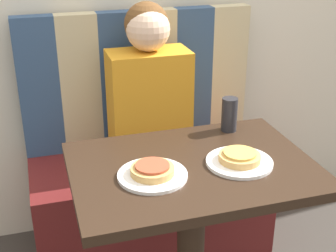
{
  "coord_description": "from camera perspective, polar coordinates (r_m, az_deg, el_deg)",
  "views": [
    {
      "loc": [
        -0.48,
        -1.3,
        1.5
      ],
      "look_at": [
        0.0,
        0.29,
        0.77
      ],
      "focal_mm": 50.0,
      "sensor_mm": 36.0,
      "label": 1
    }
  ],
  "objects": [
    {
      "name": "drinking_cup",
      "position": [
        1.81,
        7.49,
        1.41
      ],
      "size": [
        0.06,
        0.06,
        0.13
      ],
      "color": "#232328",
      "rests_on": "dining_table"
    },
    {
      "name": "booth_backrest",
      "position": [
        2.24,
        -3.67,
        5.72
      ],
      "size": [
        1.1,
        0.07,
        0.65
      ],
      "color": "navy",
      "rests_on": "booth_seat"
    },
    {
      "name": "dining_table",
      "position": [
        1.64,
        2.92,
        -8.65
      ],
      "size": [
        0.81,
        0.58,
        0.75
      ],
      "color": "black",
      "rests_on": "ground_plane"
    },
    {
      "name": "booth_seat",
      "position": [
        2.31,
        -2.08,
        -9.26
      ],
      "size": [
        1.1,
        0.49,
        0.48
      ],
      "color": "#5B1919",
      "rests_on": "ground_plane"
    },
    {
      "name": "plate_left",
      "position": [
        1.5,
        -1.9,
        -6.03
      ],
      "size": [
        0.22,
        0.22,
        0.01
      ],
      "color": "white",
      "rests_on": "dining_table"
    },
    {
      "name": "pizza_left",
      "position": [
        1.49,
        -1.91,
        -5.33
      ],
      "size": [
        0.14,
        0.14,
        0.03
      ],
      "color": "tan",
      "rests_on": "plate_left"
    },
    {
      "name": "person",
      "position": [
        2.05,
        -2.35,
        4.8
      ],
      "size": [
        0.35,
        0.21,
        0.72
      ],
      "color": "orange",
      "rests_on": "booth_seat"
    },
    {
      "name": "pizza_right",
      "position": [
        1.58,
        8.73,
        -3.72
      ],
      "size": [
        0.14,
        0.14,
        0.03
      ],
      "color": "tan",
      "rests_on": "plate_right"
    },
    {
      "name": "plate_right",
      "position": [
        1.59,
        8.68,
        -4.38
      ],
      "size": [
        0.22,
        0.22,
        0.01
      ],
      "color": "white",
      "rests_on": "dining_table"
    }
  ]
}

